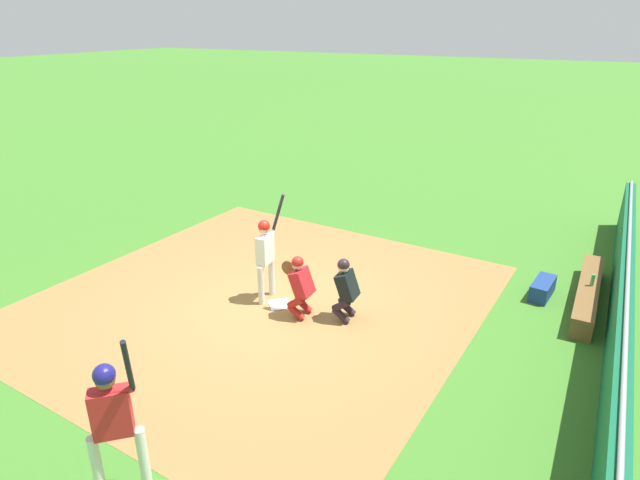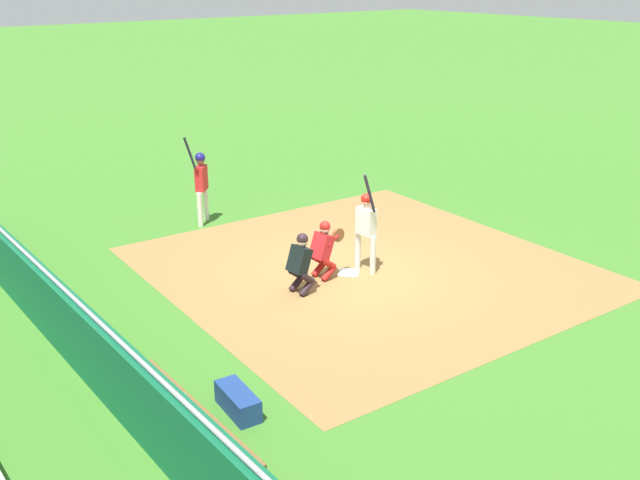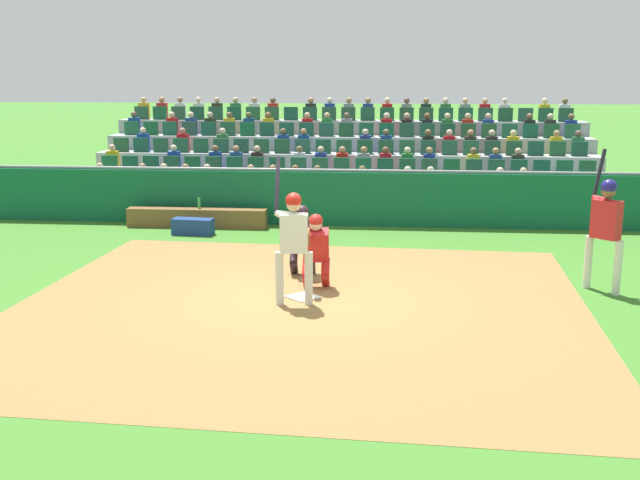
% 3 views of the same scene
% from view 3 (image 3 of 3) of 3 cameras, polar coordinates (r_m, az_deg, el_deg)
% --- Properties ---
extents(ground_plane, '(160.00, 160.00, 0.00)m').
position_cam_3_polar(ground_plane, '(12.48, -1.27, -4.31)').
color(ground_plane, '#3A7326').
extents(infield_dirt_patch, '(9.30, 9.02, 0.01)m').
position_cam_3_polar(infield_dirt_patch, '(12.00, -1.55, -4.97)').
color(infield_dirt_patch, olive).
rests_on(infield_dirt_patch, ground_plane).
extents(home_plate_marker, '(0.62, 0.62, 0.02)m').
position_cam_3_polar(home_plate_marker, '(12.48, -1.27, -4.24)').
color(home_plate_marker, white).
rests_on(home_plate_marker, infield_dirt_patch).
extents(batter_at_plate, '(0.61, 0.47, 2.31)m').
position_cam_3_polar(batter_at_plate, '(11.85, -2.02, 0.34)').
color(batter_at_plate, silver).
rests_on(batter_at_plate, ground_plane).
extents(catcher_crouching, '(0.48, 0.73, 1.30)m').
position_cam_3_polar(catcher_crouching, '(12.84, -0.35, -0.49)').
color(catcher_crouching, '#AE1C18').
rests_on(catcher_crouching, ground_plane).
extents(home_plate_umpire, '(0.49, 0.49, 1.31)m').
position_cam_3_polar(home_plate_umpire, '(13.69, -1.30, 0.26)').
color(home_plate_umpire, '#2B1C21').
rests_on(home_plate_umpire, ground_plane).
extents(dugout_wall, '(17.29, 0.24, 1.35)m').
position_cam_3_polar(dugout_wall, '(18.29, 0.93, 3.14)').
color(dugout_wall, '#0F5936').
rests_on(dugout_wall, ground_plane).
extents(dugout_bench, '(3.31, 0.40, 0.44)m').
position_cam_3_polar(dugout_bench, '(18.34, -9.13, 1.65)').
color(dugout_bench, brown).
rests_on(dugout_bench, ground_plane).
extents(water_bottle_on_bench, '(0.07, 0.07, 0.25)m').
position_cam_3_polar(water_bottle_on_bench, '(18.31, -8.98, 2.73)').
color(water_bottle_on_bench, green).
rests_on(water_bottle_on_bench, dugout_bench).
extents(equipment_duffel_bag, '(0.94, 0.45, 0.36)m').
position_cam_3_polar(equipment_duffel_bag, '(17.51, -9.43, 1.00)').
color(equipment_duffel_bag, navy).
rests_on(equipment_duffel_bag, ground_plane).
extents(on_deck_batter, '(0.56, 0.74, 2.34)m').
position_cam_3_polar(on_deck_batter, '(13.43, 20.49, 1.33)').
color(on_deck_batter, silver).
rests_on(on_deck_batter, ground_plane).
extents(bleacher_stand, '(14.68, 5.09, 2.81)m').
position_cam_3_polar(bleacher_stand, '(23.32, 1.91, 5.54)').
color(bleacher_stand, '#959C9C').
rests_on(bleacher_stand, ground_plane).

